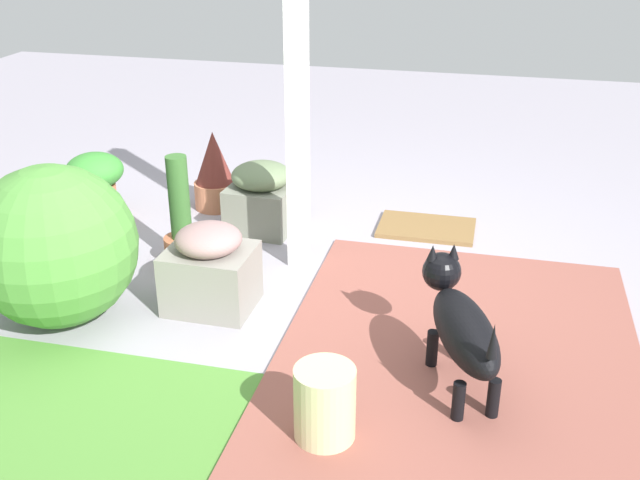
{
  "coord_description": "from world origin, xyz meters",
  "views": [
    {
      "loc": [
        -0.93,
        3.88,
        2.13
      ],
      "look_at": [
        -0.0,
        0.04,
        0.29
      ],
      "focal_mm": 42.09,
      "sensor_mm": 36.0,
      "label": 1
    }
  ],
  "objects_px": {
    "stone_planter_mid": "(210,269)",
    "doormat": "(426,228)",
    "porch_pillar": "(297,87)",
    "terracotta_pot_spiky": "(215,172)",
    "stone_planter_nearest": "(262,197)",
    "dog": "(461,323)",
    "round_shrub": "(55,246)",
    "ceramic_urn": "(325,405)",
    "terracotta_pot_broad": "(96,179)",
    "terracotta_pot_tall": "(181,226)"
  },
  "relations": [
    {
      "from": "stone_planter_mid",
      "to": "doormat",
      "type": "xyz_separation_m",
      "value": [
        -1.06,
        -1.35,
        -0.22
      ]
    },
    {
      "from": "porch_pillar",
      "to": "doormat",
      "type": "bearing_deg",
      "value": -136.13
    },
    {
      "from": "ceramic_urn",
      "to": "doormat",
      "type": "height_order",
      "value": "ceramic_urn"
    },
    {
      "from": "round_shrub",
      "to": "terracotta_pot_tall",
      "type": "distance_m",
      "value": 0.88
    },
    {
      "from": "stone_planter_mid",
      "to": "dog",
      "type": "bearing_deg",
      "value": 162.99
    },
    {
      "from": "round_shrub",
      "to": "stone_planter_nearest",
      "type": "bearing_deg",
      "value": -116.19
    },
    {
      "from": "stone_planter_nearest",
      "to": "dog",
      "type": "height_order",
      "value": "dog"
    },
    {
      "from": "stone_planter_nearest",
      "to": "ceramic_urn",
      "type": "height_order",
      "value": "stone_planter_nearest"
    },
    {
      "from": "stone_planter_mid",
      "to": "round_shrub",
      "type": "xyz_separation_m",
      "value": [
        0.74,
        0.31,
        0.2
      ]
    },
    {
      "from": "stone_planter_nearest",
      "to": "stone_planter_mid",
      "type": "distance_m",
      "value": 1.1
    },
    {
      "from": "stone_planter_mid",
      "to": "round_shrub",
      "type": "relative_size",
      "value": 0.57
    },
    {
      "from": "terracotta_pot_broad",
      "to": "terracotta_pot_spiky",
      "type": "bearing_deg",
      "value": -155.81
    },
    {
      "from": "porch_pillar",
      "to": "stone_planter_mid",
      "type": "xyz_separation_m",
      "value": [
        0.33,
        0.65,
        -0.88
      ]
    },
    {
      "from": "round_shrub",
      "to": "terracotta_pot_tall",
      "type": "xyz_separation_m",
      "value": [
        -0.37,
        -0.78,
        -0.18
      ]
    },
    {
      "from": "dog",
      "to": "ceramic_urn",
      "type": "height_order",
      "value": "dog"
    },
    {
      "from": "round_shrub",
      "to": "ceramic_urn",
      "type": "relative_size",
      "value": 2.49
    },
    {
      "from": "porch_pillar",
      "to": "dog",
      "type": "distance_m",
      "value": 1.7
    },
    {
      "from": "stone_planter_mid",
      "to": "terracotta_pot_tall",
      "type": "distance_m",
      "value": 0.6
    },
    {
      "from": "doormat",
      "to": "terracotta_pot_spiky",
      "type": "bearing_deg",
      "value": -1.71
    },
    {
      "from": "porch_pillar",
      "to": "dog",
      "type": "relative_size",
      "value": 2.71
    },
    {
      "from": "terracotta_pot_broad",
      "to": "terracotta_pot_spiky",
      "type": "xyz_separation_m",
      "value": [
        -0.77,
        -0.34,
        -0.0
      ]
    },
    {
      "from": "stone_planter_nearest",
      "to": "terracotta_pot_tall",
      "type": "bearing_deg",
      "value": 62.73
    },
    {
      "from": "porch_pillar",
      "to": "dog",
      "type": "xyz_separation_m",
      "value": [
        -1.06,
        1.08,
        -0.78
      ]
    },
    {
      "from": "round_shrub",
      "to": "dog",
      "type": "relative_size",
      "value": 1.06
    },
    {
      "from": "ceramic_urn",
      "to": "porch_pillar",
      "type": "bearing_deg",
      "value": -71.31
    },
    {
      "from": "round_shrub",
      "to": "ceramic_urn",
      "type": "distance_m",
      "value": 1.76
    },
    {
      "from": "terracotta_pot_tall",
      "to": "dog",
      "type": "height_order",
      "value": "terracotta_pot_tall"
    },
    {
      "from": "round_shrub",
      "to": "dog",
      "type": "distance_m",
      "value": 2.14
    },
    {
      "from": "porch_pillar",
      "to": "stone_planter_nearest",
      "type": "xyz_separation_m",
      "value": [
        0.38,
        -0.45,
        -0.88
      ]
    },
    {
      "from": "porch_pillar",
      "to": "round_shrub",
      "type": "bearing_deg",
      "value": 41.73
    },
    {
      "from": "doormat",
      "to": "stone_planter_mid",
      "type": "bearing_deg",
      "value": 51.84
    },
    {
      "from": "terracotta_pot_spiky",
      "to": "terracotta_pot_broad",
      "type": "bearing_deg",
      "value": 24.19
    },
    {
      "from": "terracotta_pot_broad",
      "to": "terracotta_pot_tall",
      "type": "distance_m",
      "value": 1.07
    },
    {
      "from": "stone_planter_mid",
      "to": "terracotta_pot_spiky",
      "type": "xyz_separation_m",
      "value": [
        0.5,
        -1.4,
        0.04
      ]
    },
    {
      "from": "porch_pillar",
      "to": "terracotta_pot_broad",
      "type": "bearing_deg",
      "value": -14.06
    },
    {
      "from": "stone_planter_mid",
      "to": "dog",
      "type": "height_order",
      "value": "dog"
    },
    {
      "from": "stone_planter_mid",
      "to": "terracotta_pot_spiky",
      "type": "distance_m",
      "value": 1.49
    },
    {
      "from": "terracotta_pot_spiky",
      "to": "ceramic_urn",
      "type": "relative_size",
      "value": 1.66
    },
    {
      "from": "porch_pillar",
      "to": "stone_planter_mid",
      "type": "distance_m",
      "value": 1.14
    },
    {
      "from": "terracotta_pot_spiky",
      "to": "doormat",
      "type": "height_order",
      "value": "terracotta_pot_spiky"
    },
    {
      "from": "terracotta_pot_tall",
      "to": "terracotta_pot_spiky",
      "type": "xyz_separation_m",
      "value": [
        0.13,
        -0.92,
        0.02
      ]
    },
    {
      "from": "stone_planter_nearest",
      "to": "dog",
      "type": "xyz_separation_m",
      "value": [
        -1.44,
        1.53,
        0.1
      ]
    },
    {
      "from": "stone_planter_nearest",
      "to": "terracotta_pot_broad",
      "type": "bearing_deg",
      "value": 2.2
    },
    {
      "from": "stone_planter_nearest",
      "to": "round_shrub",
      "type": "height_order",
      "value": "round_shrub"
    },
    {
      "from": "terracotta_pot_tall",
      "to": "terracotta_pot_spiky",
      "type": "relative_size",
      "value": 1.22
    },
    {
      "from": "terracotta_pot_broad",
      "to": "doormat",
      "type": "bearing_deg",
      "value": -172.72
    },
    {
      "from": "porch_pillar",
      "to": "stone_planter_mid",
      "type": "height_order",
      "value": "porch_pillar"
    },
    {
      "from": "dog",
      "to": "doormat",
      "type": "distance_m",
      "value": 1.84
    },
    {
      "from": "porch_pillar",
      "to": "round_shrub",
      "type": "distance_m",
      "value": 1.59
    },
    {
      "from": "porch_pillar",
      "to": "terracotta_pot_tall",
      "type": "distance_m",
      "value": 1.13
    }
  ]
}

